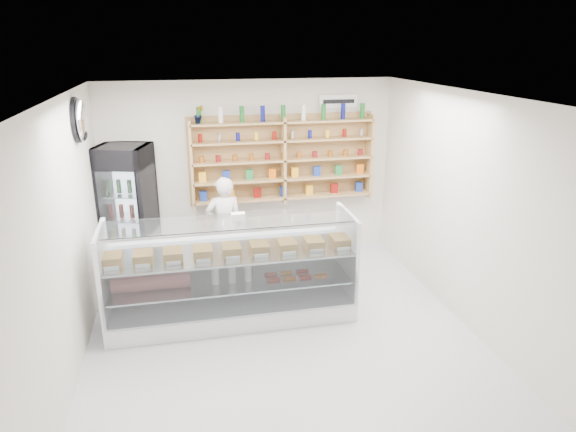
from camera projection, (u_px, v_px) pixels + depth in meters
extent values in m
plane|color=silver|center=(282.00, 334.00, 6.16)|extent=(5.00, 5.00, 0.00)
plane|color=white|center=(282.00, 96.00, 5.26)|extent=(5.00, 5.00, 0.00)
plane|color=beige|center=(250.00, 171.00, 8.02)|extent=(4.50, 0.00, 4.50)
plane|color=beige|center=(357.00, 348.00, 3.39)|extent=(4.50, 0.00, 4.50)
plane|color=beige|center=(67.00, 240.00, 5.26)|extent=(0.00, 5.00, 5.00)
plane|color=beige|center=(465.00, 211.00, 6.16)|extent=(0.00, 5.00, 5.00)
cube|color=white|center=(233.00, 309.00, 6.48)|extent=(3.02, 0.86, 0.25)
cube|color=white|center=(228.00, 264.00, 6.71)|extent=(3.02, 0.05, 0.63)
cube|color=silver|center=(232.00, 281.00, 6.36)|extent=(2.90, 0.75, 0.02)
cube|color=silver|center=(231.00, 253.00, 6.24)|extent=(2.96, 0.79, 0.02)
cube|color=silver|center=(235.00, 275.00, 5.89)|extent=(2.96, 0.12, 1.05)
cube|color=silver|center=(230.00, 222.00, 6.05)|extent=(2.96, 0.60, 0.01)
imported|color=white|center=(225.00, 226.00, 7.58)|extent=(0.56, 0.38, 1.49)
cube|color=black|center=(128.00, 212.00, 7.45)|extent=(0.86, 0.85, 1.95)
cube|color=#280435|center=(127.00, 160.00, 6.92)|extent=(0.67, 0.22, 0.27)
cube|color=silver|center=(134.00, 225.00, 7.20)|extent=(0.57, 0.17, 1.54)
cube|color=tan|center=(191.00, 165.00, 7.63)|extent=(0.04, 0.28, 1.33)
cube|color=tan|center=(283.00, 160.00, 7.91)|extent=(0.04, 0.28, 1.33)
cube|color=tan|center=(369.00, 156.00, 8.19)|extent=(0.04, 0.28, 1.33)
cube|color=tan|center=(284.00, 197.00, 8.10)|extent=(2.80, 0.28, 0.03)
cube|color=tan|center=(283.00, 178.00, 8.00)|extent=(2.80, 0.28, 0.03)
cube|color=tan|center=(283.00, 160.00, 7.91)|extent=(2.80, 0.28, 0.03)
cube|color=tan|center=(283.00, 140.00, 7.81)|extent=(2.80, 0.28, 0.03)
cube|color=tan|center=(283.00, 122.00, 7.72)|extent=(2.80, 0.28, 0.03)
imported|color=#1E6626|center=(199.00, 114.00, 7.42)|extent=(0.16, 0.14, 0.26)
ellipsoid|color=silver|center=(81.00, 120.00, 6.05)|extent=(0.15, 0.50, 0.50)
cube|color=white|center=(338.00, 101.00, 7.93)|extent=(0.62, 0.03, 0.20)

